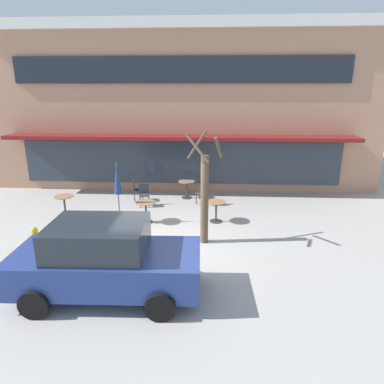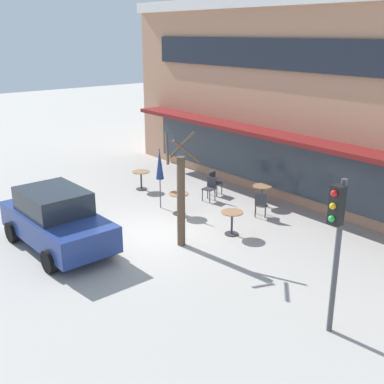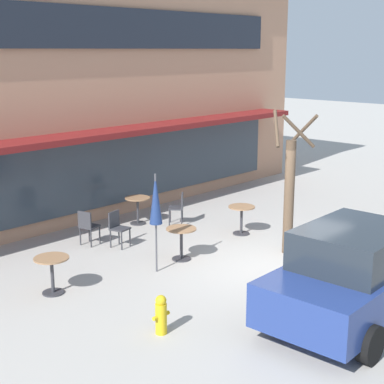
# 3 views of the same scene
# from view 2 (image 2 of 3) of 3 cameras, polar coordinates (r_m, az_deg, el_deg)

# --- Properties ---
(ground_plane) EXTENTS (80.00, 80.00, 0.00)m
(ground_plane) POSITION_cam_2_polar(r_m,az_deg,el_deg) (15.22, -5.61, -5.22)
(ground_plane) COLOR #ADA8A0
(building_facade) EXTENTS (17.87, 9.10, 7.40)m
(building_facade) POSITION_cam_2_polar(r_m,az_deg,el_deg) (21.22, 17.51, 11.17)
(building_facade) COLOR tan
(building_facade) RESTS_ON ground
(cafe_table_near_wall) EXTENTS (0.70, 0.70, 0.76)m
(cafe_table_near_wall) POSITION_cam_2_polar(r_m,az_deg,el_deg) (17.77, 8.31, -0.01)
(cafe_table_near_wall) COLOR #333338
(cafe_table_near_wall) RESTS_ON ground
(cafe_table_streetside) EXTENTS (0.70, 0.70, 0.76)m
(cafe_table_streetside) POSITION_cam_2_polar(r_m,az_deg,el_deg) (19.51, -6.05, 1.76)
(cafe_table_streetside) COLOR #333338
(cafe_table_streetside) RESTS_ON ground
(cafe_table_by_tree) EXTENTS (0.70, 0.70, 0.76)m
(cafe_table_by_tree) POSITION_cam_2_polar(r_m,az_deg,el_deg) (15.13, 4.76, -3.22)
(cafe_table_by_tree) COLOR #333338
(cafe_table_by_tree) RESTS_ON ground
(cafe_table_mid_patio) EXTENTS (0.70, 0.70, 0.76)m
(cafe_table_mid_patio) POSITION_cam_2_polar(r_m,az_deg,el_deg) (16.77, -1.57, -0.96)
(cafe_table_mid_patio) COLOR #333338
(cafe_table_mid_patio) RESTS_ON ground
(patio_umbrella_green_folded) EXTENTS (0.28, 0.28, 2.20)m
(patio_umbrella_green_folded) POSITION_cam_2_polar(r_m,az_deg,el_deg) (17.07, -3.85, 3.27)
(patio_umbrella_green_folded) COLOR #4C4C51
(patio_umbrella_green_folded) RESTS_ON ground
(cafe_chair_0) EXTENTS (0.48, 0.48, 0.89)m
(cafe_chair_0) POSITION_cam_2_polar(r_m,az_deg,el_deg) (18.85, 2.66, 1.28)
(cafe_chair_0) COLOR #333338
(cafe_chair_0) RESTS_ON ground
(cafe_chair_1) EXTENTS (0.48, 0.48, 0.89)m
(cafe_chair_1) POSITION_cam_2_polar(r_m,az_deg,el_deg) (18.15, 2.14, 0.60)
(cafe_chair_1) COLOR #333338
(cafe_chair_1) RESTS_ON ground
(cafe_chair_2) EXTENTS (0.56, 0.56, 0.89)m
(cafe_chair_2) POSITION_cam_2_polar(r_m,az_deg,el_deg) (16.69, 8.15, -1.21)
(cafe_chair_2) COLOR #333338
(cafe_chair_2) RESTS_ON ground
(parked_sedan) EXTENTS (4.25, 2.11, 1.76)m
(parked_sedan) POSITION_cam_2_polar(r_m,az_deg,el_deg) (14.63, -15.77, -3.13)
(parked_sedan) COLOR navy
(parked_sedan) RESTS_ON ground
(street_tree) EXTENTS (1.09, 1.12, 3.40)m
(street_tree) POSITION_cam_2_polar(r_m,az_deg,el_deg) (13.99, -1.34, -0.49)
(street_tree) COLOR brown
(street_tree) RESTS_ON ground
(traffic_light_pole) EXTENTS (0.26, 0.44, 3.40)m
(traffic_light_pole) POSITION_cam_2_polar(r_m,az_deg,el_deg) (10.00, 16.73, -4.66)
(traffic_light_pole) COLOR #47474C
(traffic_light_pole) RESTS_ON ground
(fire_hydrant) EXTENTS (0.36, 0.20, 0.71)m
(fire_hydrant) POSITION_cam_2_polar(r_m,az_deg,el_deg) (18.01, -13.02, -0.60)
(fire_hydrant) COLOR gold
(fire_hydrant) RESTS_ON ground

